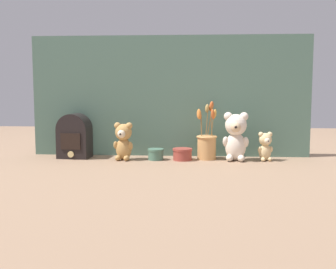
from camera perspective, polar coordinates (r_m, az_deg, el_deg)
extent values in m
plane|color=#8E7056|center=(2.40, -0.03, -3.52)|extent=(4.00, 4.00, 0.00)
cube|color=#4C6B5B|center=(2.53, 0.23, 5.20)|extent=(1.67, 0.02, 0.72)
ellipsoid|color=beige|center=(2.42, 9.14, -1.63)|extent=(0.13, 0.11, 0.16)
sphere|color=beige|center=(2.40, 9.19, 1.29)|extent=(0.12, 0.12, 0.12)
sphere|color=#D1B289|center=(2.36, 9.18, 1.02)|extent=(0.06, 0.06, 0.06)
sphere|color=black|center=(2.33, 9.18, 0.99)|extent=(0.02, 0.02, 0.02)
sphere|color=beige|center=(2.40, 10.26, 2.41)|extent=(0.05, 0.05, 0.05)
sphere|color=beige|center=(2.40, 8.16, 2.45)|extent=(0.05, 0.05, 0.05)
ellipsoid|color=beige|center=(2.40, 10.47, -1.03)|extent=(0.04, 0.06, 0.07)
ellipsoid|color=beige|center=(2.40, 7.82, -0.98)|extent=(0.04, 0.06, 0.07)
ellipsoid|color=beige|center=(2.39, 9.88, -3.18)|extent=(0.05, 0.07, 0.04)
ellipsoid|color=beige|center=(2.39, 8.33, -3.15)|extent=(0.05, 0.07, 0.04)
ellipsoid|color=tan|center=(2.42, -6.04, -1.98)|extent=(0.10, 0.09, 0.13)
sphere|color=tan|center=(2.41, -6.06, 0.30)|extent=(0.10, 0.10, 0.10)
sphere|color=beige|center=(2.37, -6.33, 0.08)|extent=(0.05, 0.05, 0.05)
sphere|color=black|center=(2.35, -6.47, 0.05)|extent=(0.01, 0.01, 0.01)
sphere|color=tan|center=(2.39, -5.29, 1.18)|extent=(0.04, 0.04, 0.04)
sphere|color=tan|center=(2.41, -6.85, 1.20)|extent=(0.04, 0.04, 0.04)
ellipsoid|color=tan|center=(2.40, -5.10, -1.53)|extent=(0.03, 0.05, 0.06)
ellipsoid|color=tan|center=(2.42, -7.08, -1.46)|extent=(0.03, 0.05, 0.06)
ellipsoid|color=tan|center=(2.39, -5.65, -3.21)|extent=(0.04, 0.05, 0.03)
ellipsoid|color=tan|center=(2.41, -6.80, -3.16)|extent=(0.04, 0.05, 0.03)
ellipsoid|color=#DBBC84|center=(2.45, 13.00, -2.37)|extent=(0.08, 0.07, 0.10)
sphere|color=#DBBC84|center=(2.44, 13.04, -0.65)|extent=(0.07, 0.07, 0.07)
sphere|color=beige|center=(2.41, 13.27, -0.83)|extent=(0.04, 0.04, 0.04)
sphere|color=black|center=(2.40, 13.40, -0.86)|extent=(0.01, 0.01, 0.01)
sphere|color=#DBBC84|center=(2.44, 13.63, 0.03)|extent=(0.03, 0.03, 0.03)
sphere|color=#DBBC84|center=(2.43, 12.48, 0.01)|extent=(0.03, 0.03, 0.03)
ellipsoid|color=#DBBC84|center=(2.45, 13.78, -1.98)|extent=(0.03, 0.04, 0.04)
ellipsoid|color=#DBBC84|center=(2.43, 12.32, -2.02)|extent=(0.03, 0.04, 0.04)
ellipsoid|color=#DBBC84|center=(2.44, 13.57, -3.25)|extent=(0.03, 0.04, 0.02)
ellipsoid|color=#DBBC84|center=(2.43, 12.73, -3.29)|extent=(0.03, 0.04, 0.02)
cylinder|color=tan|center=(2.44, 5.26, -1.76)|extent=(0.11, 0.11, 0.14)
torus|color=tan|center=(2.43, 5.28, -0.32)|extent=(0.12, 0.12, 0.01)
cylinder|color=olive|center=(2.45, 5.30, 1.71)|extent=(0.02, 0.00, 0.16)
ellipsoid|color=tan|center=(2.45, 5.32, 3.54)|extent=(0.03, 0.02, 0.05)
cylinder|color=olive|center=(2.44, 6.04, 1.33)|extent=(0.02, 0.03, 0.13)
ellipsoid|color=gold|center=(2.44, 6.36, 2.80)|extent=(0.03, 0.04, 0.06)
cylinder|color=olive|center=(2.42, 4.51, 1.29)|extent=(0.01, 0.03, 0.13)
ellipsoid|color=orange|center=(2.41, 4.23, 2.76)|extent=(0.03, 0.04, 0.06)
cylinder|color=olive|center=(2.42, 4.56, 1.22)|extent=(0.01, 0.03, 0.12)
ellipsoid|color=#C65B28|center=(2.41, 4.33, 2.61)|extent=(0.02, 0.03, 0.05)
cylinder|color=olive|center=(2.41, 5.90, 1.26)|extent=(0.02, 0.02, 0.13)
ellipsoid|color=#C65B28|center=(2.40, 6.10, 2.74)|extent=(0.03, 0.04, 0.06)
cylinder|color=olive|center=(2.46, 5.71, 1.86)|extent=(0.03, 0.02, 0.17)
ellipsoid|color=#C65B28|center=(2.46, 5.89, 3.82)|extent=(0.04, 0.04, 0.06)
cube|color=black|center=(2.54, -12.52, -1.19)|extent=(0.19, 0.14, 0.17)
cylinder|color=black|center=(2.53, -12.57, 0.72)|extent=(0.19, 0.14, 0.18)
cube|color=black|center=(2.48, -13.07, -0.91)|extent=(0.12, 0.02, 0.09)
cylinder|color=#D6BC7A|center=(2.49, -13.04, -2.63)|extent=(0.04, 0.01, 0.04)
cylinder|color=#47705B|center=(2.42, -1.67, -2.83)|extent=(0.09, 0.09, 0.05)
cylinder|color=#47705B|center=(2.41, -1.67, -2.08)|extent=(0.09, 0.09, 0.01)
cylinder|color=#993D33|center=(2.41, 1.97, -2.84)|extent=(0.11, 0.11, 0.06)
cylinder|color=#993D33|center=(2.40, 1.97, -2.04)|extent=(0.11, 0.11, 0.01)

